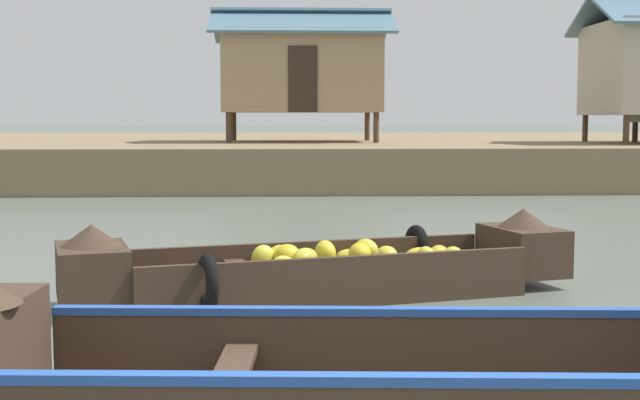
% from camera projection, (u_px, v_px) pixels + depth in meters
% --- Properties ---
extents(ground_plane, '(300.00, 300.00, 0.00)m').
position_uv_depth(ground_plane, '(302.00, 228.00, 14.33)').
color(ground_plane, '#596056').
extents(riverbank_strip, '(160.00, 20.00, 1.07)m').
position_uv_depth(riverbank_strip, '(291.00, 154.00, 29.94)').
color(riverbank_strip, '#7F6B4C').
rests_on(riverbank_strip, ground).
extents(banana_boat, '(5.22, 2.50, 0.82)m').
position_uv_depth(banana_boat, '(328.00, 268.00, 8.89)').
color(banana_boat, '#3D2D21').
rests_on(banana_boat, ground).
extents(viewer_boat, '(5.23, 1.81, 0.97)m').
position_uv_depth(viewer_boat, '(390.00, 389.00, 4.87)').
color(viewer_boat, '#3D2D21').
rests_on(viewer_boat, ground).
extents(stilt_house_left, '(5.19, 3.46, 3.83)m').
position_uv_depth(stilt_house_left, '(302.00, 70.00, 25.63)').
color(stilt_house_left, '#4C3826').
rests_on(stilt_house_left, riverbank_strip).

